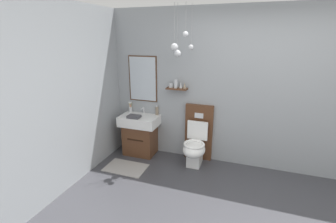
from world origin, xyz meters
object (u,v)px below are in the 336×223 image
(toilet, at_px, (196,143))
(soap_dispenser, at_px, (157,111))
(toothbrush_cup, at_px, (130,109))
(vanity_sink_left, at_px, (140,133))
(folded_hand_towel, at_px, (134,117))

(toilet, height_order, soap_dispenser, toilet)
(toothbrush_cup, xyz_separation_m, soap_dispenser, (0.54, 0.01, 0.02))
(vanity_sink_left, height_order, folded_hand_towel, folded_hand_towel)
(folded_hand_towel, bearing_deg, toilet, 6.69)
(toothbrush_cup, bearing_deg, soap_dispenser, 1.08)
(soap_dispenser, xyz_separation_m, folded_hand_towel, (-0.31, -0.30, -0.05))
(soap_dispenser, bearing_deg, folded_hand_towel, -136.23)
(vanity_sink_left, distance_m, soap_dispenser, 0.52)
(vanity_sink_left, bearing_deg, folded_hand_towel, -106.59)
(toilet, distance_m, folded_hand_towel, 1.17)
(toothbrush_cup, bearing_deg, vanity_sink_left, -30.58)
(vanity_sink_left, distance_m, toilet, 1.06)
(toilet, bearing_deg, vanity_sink_left, 179.71)
(vanity_sink_left, relative_size, soap_dispenser, 4.07)
(vanity_sink_left, bearing_deg, toilet, -0.29)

